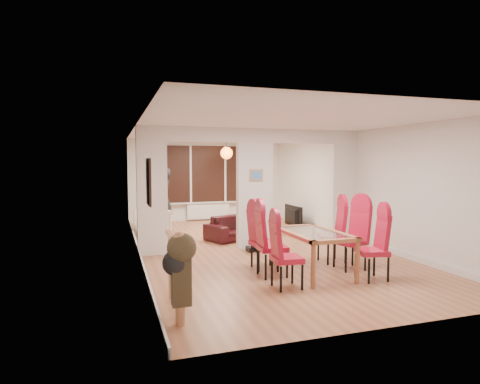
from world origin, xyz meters
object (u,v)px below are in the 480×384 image
bottle (229,219)px  person (164,200)px  dining_chair_la (287,253)px  sofa (243,226)px  dining_chair_rc (332,233)px  television (290,216)px  dining_chair_lb (272,242)px  coffee_table (228,227)px  dining_table (313,253)px  bowl (223,223)px  dining_chair_ra (372,246)px  dining_chair_rb (350,236)px  armchair (152,222)px  dining_chair_lc (265,238)px

bottle → person: bearing=160.9°
dining_chair_la → sofa: bearing=86.7°
dining_chair_rc → television: (1.05, 4.11, -0.25)m
dining_chair_lb → coffee_table: 4.49m
dining_chair_lb → coffee_table: size_ratio=1.22×
sofa → bottle: 0.97m
dining_table → bottle: size_ratio=5.99×
television → coffee_table: bearing=94.8°
television → bottle: television is taller
dining_table → sofa: (-0.11, 3.43, -0.08)m
dining_chair_la → sofa: size_ratio=0.54×
bottle → dining_chair_lb: bearing=-96.7°
dining_chair_la → person: size_ratio=0.61×
television → bowl: (-2.10, -0.26, -0.06)m
dining_chair_rc → sofa: bearing=119.6°
dining_chair_lb → dining_chair_rc: dining_chair_lb is taller
dining_table → person: person is taller
dining_table → dining_chair_ra: dining_chair_ra is taller
person → coffee_table: (1.66, -0.46, -0.76)m
dining_chair_rb → coffee_table: (-0.96, 4.44, -0.47)m
dining_chair_rb → sofa: (-0.86, 3.36, -0.30)m
dining_chair_la → bottle: dining_chair_la is taller
dining_chair_rc → bowl: (-1.06, 3.85, -0.31)m
bowl → armchair: bearing=178.2°
dining_chair_lc → sofa: size_ratio=0.56×
dining_table → armchair: dining_table is taller
dining_chair_rc → dining_chair_rb: bearing=-72.9°
television → bowl: 2.12m
armchair → sofa: bearing=39.0°
dining_chair_lb → bowl: (0.37, 4.39, -0.32)m
dining_chair_rc → dining_chair_lb: bearing=-146.2°
dining_chair_lb → bowl: 4.41m
dining_table → bottle: dining_table is taller
television → coffee_table: television is taller
dining_table → coffee_table: dining_table is taller
dining_chair_lb → dining_chair_lc: 0.47m
dining_chair_rc → dining_table: bearing=-126.4°
dining_chair_rb → television: bearing=64.6°
armchair → television: (3.99, 0.20, -0.03)m
dining_chair_lc → dining_chair_rc: dining_chair_rc is taller
dining_chair_rb → sofa: bearing=91.3°
person → bowl: person is taller
dining_chair_la → coffee_table: (0.54, 5.08, -0.42)m
dining_chair_lb → sofa: (0.60, 3.36, -0.28)m
dining_chair_lc → dining_chair_ra: bearing=-47.8°
bottle → bowl: 0.18m
sofa → bottle: sofa is taller
dining_chair_ra → dining_chair_rb: (0.03, 0.68, 0.04)m
dining_chair_rc → armchair: bearing=140.3°
dining_chair_lb → bottle: 4.36m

